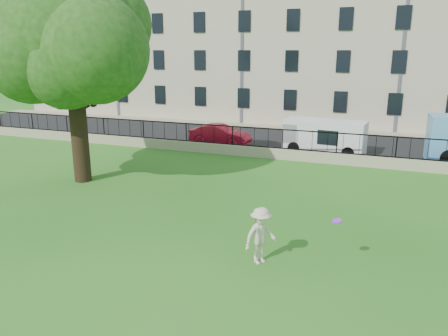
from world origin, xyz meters
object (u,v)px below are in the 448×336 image
at_px(tree, 69,36).
at_px(man, 261,236).
at_px(white_van, 324,137).
at_px(red_sedan, 220,135).
at_px(frisbee, 337,221).

distance_m(tree, man, 12.87).
xyz_separation_m(man, white_van, (-0.35, 14.92, 0.14)).
relative_size(man, red_sedan, 0.43).
distance_m(frisbee, white_van, 14.66).
relative_size(frisbee, white_van, 0.06).
xyz_separation_m(man, red_sedan, (-7.06, 14.92, -0.19)).
bearing_deg(man, frisbee, -41.41).
bearing_deg(man, red_sedan, 61.10).
bearing_deg(frisbee, white_van, 99.43).
xyz_separation_m(frisbee, red_sedan, (-9.11, 14.46, -0.76)).
height_order(frisbee, white_van, white_van).
bearing_deg(white_van, red_sedan, -174.20).
distance_m(man, white_van, 14.93).
bearing_deg(white_van, frisbee, -74.77).
relative_size(man, white_van, 0.36).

